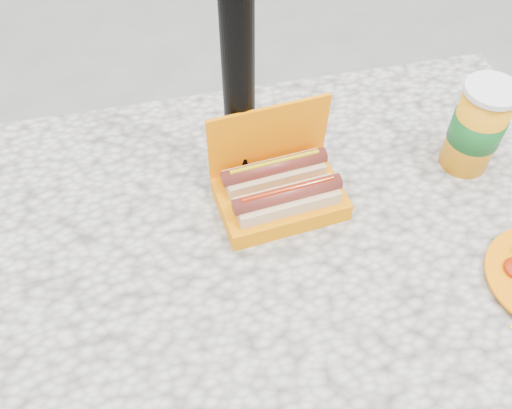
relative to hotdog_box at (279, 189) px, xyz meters
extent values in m
plane|color=slate|center=(-0.05, -0.08, -0.79)|extent=(60.00, 60.00, 0.00)
cube|color=beige|center=(-0.05, -0.08, -0.06)|extent=(1.20, 0.80, 0.05)
cylinder|color=black|center=(-0.55, 0.22, -0.44)|extent=(0.07, 0.07, 0.70)
cylinder|color=black|center=(0.45, 0.22, -0.44)|extent=(0.07, 0.07, 0.70)
cube|color=#FF7F00|center=(0.00, -0.01, -0.02)|extent=(0.22, 0.15, 0.04)
cube|color=#FF7F00|center=(-0.01, 0.06, 0.07)|extent=(0.21, 0.03, 0.14)
cube|color=tan|center=(0.00, -0.04, 0.00)|extent=(0.18, 0.06, 0.04)
cylinder|color=maroon|center=(0.00, -0.04, 0.03)|extent=(0.18, 0.04, 0.03)
cylinder|color=#9C1D02|center=(0.00, -0.04, 0.04)|extent=(0.16, 0.02, 0.01)
cube|color=tan|center=(0.00, 0.03, 0.00)|extent=(0.18, 0.06, 0.04)
cylinder|color=maroon|center=(0.00, 0.03, 0.03)|extent=(0.18, 0.04, 0.03)
cylinder|color=#BDA207|center=(0.00, 0.03, 0.04)|extent=(0.16, 0.02, 0.01)
cylinder|color=#FF9B10|center=(0.36, 0.02, 0.04)|extent=(0.09, 0.09, 0.16)
cylinder|color=#125E20|center=(0.36, 0.02, 0.05)|extent=(0.09, 0.09, 0.05)
cylinder|color=white|center=(0.36, 0.02, 0.13)|extent=(0.09, 0.09, 0.01)
camera|label=1|loc=(-0.17, -0.57, 0.70)|focal=38.00mm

